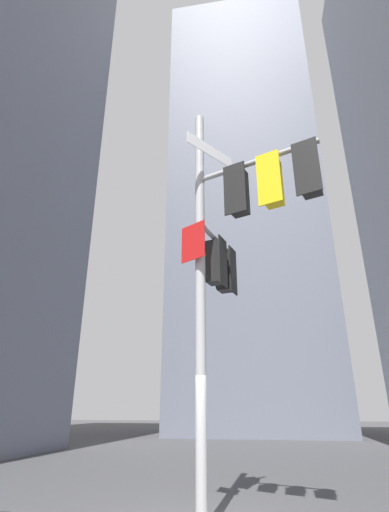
% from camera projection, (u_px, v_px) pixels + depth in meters
% --- Properties ---
extents(building_mid_block, '(13.14, 13.14, 42.23)m').
position_uv_depth(building_mid_block, '(246.00, 204.00, 38.77)').
color(building_mid_block, slate).
rests_on(building_mid_block, ground).
extents(signal_pole_assembly, '(2.90, 2.84, 8.47)m').
position_uv_depth(signal_pole_assembly, '(233.00, 242.00, 8.00)').
color(signal_pole_assembly, '#B2B2B5').
rests_on(signal_pole_assembly, ground).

